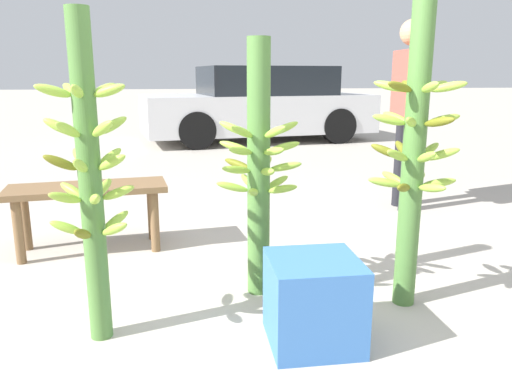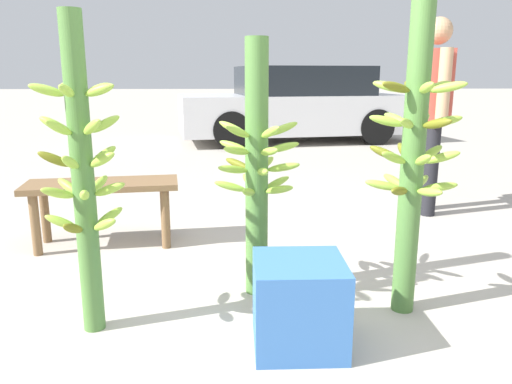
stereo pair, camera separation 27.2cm
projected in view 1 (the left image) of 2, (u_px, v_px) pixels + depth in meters
ground_plane at (271, 332)px, 2.32m from camera, size 80.00×80.00×0.00m
banana_stalk_left at (90, 177)px, 2.11m from camera, size 0.38×0.38×1.43m
banana_stalk_center at (259, 168)px, 2.60m from camera, size 0.46×0.45×1.35m
banana_stalk_right at (415, 142)px, 2.43m from camera, size 0.44×0.44×1.67m
vendor_person at (408, 99)px, 4.25m from camera, size 0.23×0.62×1.62m
market_bench at (88, 198)px, 3.31m from camera, size 1.06×0.50×0.45m
parked_car at (259, 105)px, 8.93m from camera, size 4.21×2.35×1.31m
produce_crate at (313, 301)px, 2.19m from camera, size 0.39×0.39×0.39m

